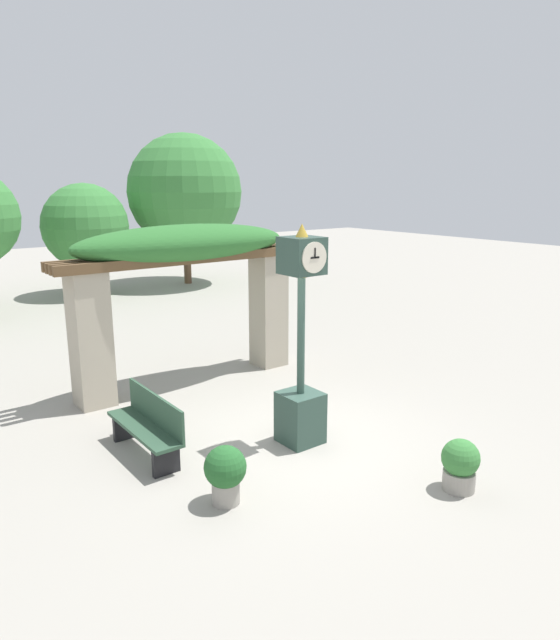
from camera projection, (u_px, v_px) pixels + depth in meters
The scene contains 7 objects.
ground_plane at pixel (297, 442), 8.58m from camera, with size 60.00×60.00×0.00m, color gray.
pedestal_clock at pixel (301, 357), 8.28m from camera, with size 0.57×0.57×3.25m.
pergola at pixel (187, 269), 10.62m from camera, with size 4.98×1.20×3.06m.
potted_plant_near_left at pixel (225, 472), 6.85m from camera, with size 0.52×0.52×0.74m.
potted_plant_near_right at pixel (460, 464), 7.17m from camera, with size 0.48×0.48×0.68m.
park_bench at pixel (148, 425), 8.09m from camera, with size 0.42×1.69×0.89m.
tree_line at pixel (64, 207), 18.47m from camera, with size 14.96×4.64×5.59m.
Camera 1 is at (-5.00, -6.13, 3.80)m, focal length 32.00 mm.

